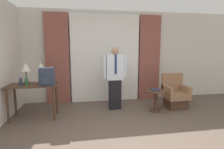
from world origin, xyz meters
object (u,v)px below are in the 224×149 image
(backpack, at_px, (47,77))
(armchair, at_px, (175,95))
(table_lamp_left, at_px, (26,68))
(bottle_near_edge, at_px, (21,82))
(person, at_px, (115,76))
(book, at_px, (155,90))
(bottle_by_lamp, at_px, (27,82))
(desk, at_px, (33,90))
(side_table, at_px, (156,97))
(table_lamp_right, at_px, (41,68))

(backpack, height_order, armchair, backpack)
(table_lamp_left, height_order, bottle_near_edge, table_lamp_left)
(person, distance_m, book, 1.08)
(table_lamp_left, height_order, bottle_by_lamp, table_lamp_left)
(table_lamp_left, bearing_deg, desk, -41.96)
(person, bearing_deg, side_table, -20.33)
(person, bearing_deg, desk, -171.24)
(table_lamp_left, relative_size, bottle_near_edge, 2.43)
(table_lamp_left, relative_size, armchair, 0.52)
(bottle_by_lamp, bearing_deg, table_lamp_left, 106.13)
(table_lamp_right, distance_m, armchair, 3.51)
(table_lamp_left, distance_m, person, 2.13)
(person, xyz_separation_m, armchair, (1.64, -0.13, -0.55))
(bottle_near_edge, xyz_separation_m, book, (3.13, 0.06, -0.31))
(desk, bearing_deg, bottle_by_lamp, -140.86)
(table_lamp_right, xyz_separation_m, bottle_near_edge, (-0.38, -0.25, -0.28))
(table_lamp_left, distance_m, side_table, 3.20)
(table_lamp_right, distance_m, side_table, 2.88)
(backpack, height_order, side_table, backpack)
(table_lamp_left, distance_m, table_lamp_right, 0.33)
(backpack, bearing_deg, bottle_by_lamp, 169.86)
(table_lamp_right, bearing_deg, desk, -138.04)
(person, distance_m, armchair, 1.74)
(bottle_by_lamp, relative_size, side_table, 0.34)
(person, bearing_deg, table_lamp_left, -175.96)
(armchair, bearing_deg, bottle_near_edge, -176.00)
(table_lamp_right, height_order, person, person)
(bottle_by_lamp, bearing_deg, side_table, 0.27)
(side_table, bearing_deg, bottle_by_lamp, -179.73)
(bottle_near_edge, distance_m, side_table, 3.18)
(bottle_by_lamp, distance_m, armchair, 3.73)
(desk, distance_m, person, 1.98)
(bottle_by_lamp, distance_m, person, 2.08)
(table_lamp_left, bearing_deg, book, -3.51)
(table_lamp_right, bearing_deg, person, 4.80)
(book, bearing_deg, backpack, -177.27)
(table_lamp_right, bearing_deg, table_lamp_left, 180.00)
(table_lamp_left, relative_size, side_table, 0.87)
(bottle_by_lamp, height_order, armchair, bottle_by_lamp)
(bottle_near_edge, distance_m, bottle_by_lamp, 0.11)
(table_lamp_left, relative_size, person, 0.29)
(person, bearing_deg, armchair, -4.61)
(bottle_near_edge, relative_size, armchair, 0.22)
(desk, xyz_separation_m, book, (2.92, -0.04, -0.10))
(table_lamp_left, distance_m, bottle_near_edge, 0.38)
(side_table, bearing_deg, bottle_near_edge, -179.43)
(bottle_by_lamp, relative_size, person, 0.11)
(book, bearing_deg, bottle_near_edge, -178.92)
(armchair, relative_size, book, 4.06)
(desk, relative_size, table_lamp_left, 2.24)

